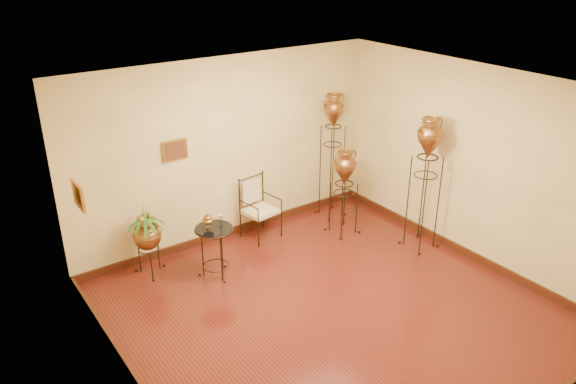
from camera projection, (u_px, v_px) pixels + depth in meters
ground at (331, 311)px, 7.04m from camera, size 5.00×5.00×0.00m
room_shell at (335, 184)px, 6.33m from camera, size 5.02×5.02×2.81m
amphora_tall at (332, 155)px, 9.12m from camera, size 0.41×0.41×2.10m
amphora_mid at (425, 183)px, 8.15m from camera, size 0.52×0.52×2.04m
amphora_short at (344, 192)px, 8.69m from camera, size 0.49×0.49×1.39m
planter_urn at (147, 234)px, 7.60m from camera, size 0.76×0.76×1.11m
armchair at (261, 209)px, 8.62m from camera, size 0.60×0.57×0.96m
side_table at (215, 251)px, 7.64m from camera, size 0.54×0.54×0.94m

